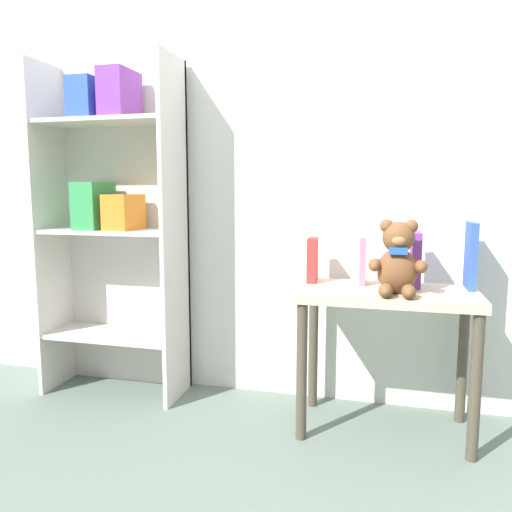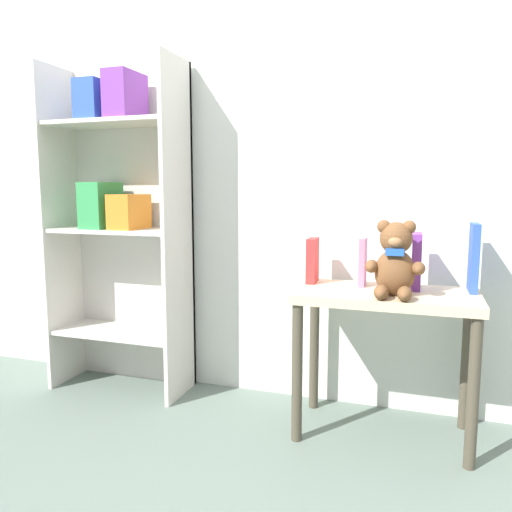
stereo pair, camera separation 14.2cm
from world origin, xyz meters
TOP-DOWN VIEW (x-y plane):
  - wall_back at (0.00, 1.31)m, footprint 4.80×0.06m
  - bookshelf_side at (-0.96, 1.15)m, footprint 0.64×0.28m
  - display_table at (0.26, 1.03)m, footprint 0.66×0.36m
  - teddy_bear at (0.29, 0.96)m, footprint 0.21×0.19m
  - book_standing_red at (-0.04, 1.12)m, footprint 0.04×0.11m
  - book_standing_pink at (0.16, 1.12)m, footprint 0.03×0.11m
  - book_standing_purple at (0.36, 1.12)m, footprint 0.04×0.14m
  - book_standing_blue at (0.56, 1.13)m, footprint 0.03×0.14m

SIDE VIEW (x-z plane):
  - display_table at x=0.26m, z-range 0.18..0.75m
  - book_standing_red at x=-0.04m, z-range 0.56..0.74m
  - book_standing_pink at x=0.16m, z-range 0.56..0.75m
  - book_standing_purple at x=0.36m, z-range 0.56..0.78m
  - teddy_bear at x=0.29m, z-range 0.55..0.82m
  - book_standing_blue at x=0.56m, z-range 0.56..0.82m
  - bookshelf_side at x=-0.96m, z-range 0.10..1.60m
  - wall_back at x=0.00m, z-range 0.00..2.50m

